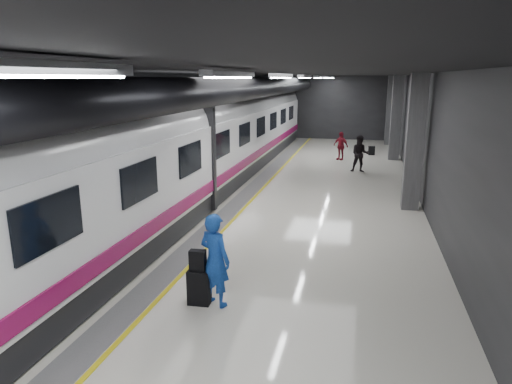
# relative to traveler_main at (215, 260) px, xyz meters

# --- Properties ---
(ground) EXTENTS (40.00, 40.00, 0.00)m
(ground) POSITION_rel_traveler_main_xyz_m (-0.24, 6.03, -0.93)
(ground) COLOR beige
(ground) RESTS_ON ground
(platform_hall) EXTENTS (10.02, 40.02, 4.51)m
(platform_hall) POSITION_rel_traveler_main_xyz_m (-0.53, 6.98, 2.61)
(platform_hall) COLOR black
(platform_hall) RESTS_ON ground
(train) EXTENTS (3.05, 38.00, 4.05)m
(train) POSITION_rel_traveler_main_xyz_m (-3.49, 6.03, 1.14)
(train) COLOR black
(train) RESTS_ON ground
(traveler_main) EXTENTS (0.80, 0.67, 1.86)m
(traveler_main) POSITION_rel_traveler_main_xyz_m (0.00, 0.00, 0.00)
(traveler_main) COLOR blue
(traveler_main) RESTS_ON ground
(suitcase_main) EXTENTS (0.44, 0.29, 0.70)m
(suitcase_main) POSITION_rel_traveler_main_xyz_m (-0.32, -0.06, -0.58)
(suitcase_main) COLOR black
(suitcase_main) RESTS_ON ground
(shoulder_bag) EXTENTS (0.31, 0.17, 0.41)m
(shoulder_bag) POSITION_rel_traveler_main_xyz_m (-0.33, -0.06, -0.02)
(shoulder_bag) COLOR black
(shoulder_bag) RESTS_ON suitcase_main
(traveler_far_a) EXTENTS (0.86, 0.68, 1.73)m
(traveler_far_a) POSITION_rel_traveler_main_xyz_m (2.55, 14.00, -0.06)
(traveler_far_a) COLOR black
(traveler_far_a) RESTS_ON ground
(traveler_far_b) EXTENTS (0.96, 0.77, 1.53)m
(traveler_far_b) POSITION_rel_traveler_main_xyz_m (1.48, 17.21, -0.17)
(traveler_far_b) COLOR maroon
(traveler_far_b) RESTS_ON ground
(suitcase_far) EXTENTS (0.39, 0.29, 0.51)m
(suitcase_far) POSITION_rel_traveler_main_xyz_m (3.16, 19.23, -0.67)
(suitcase_far) COLOR black
(suitcase_far) RESTS_ON ground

